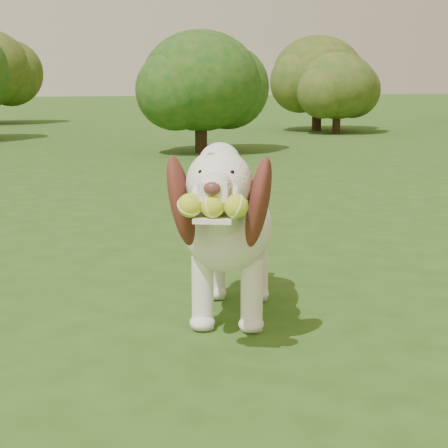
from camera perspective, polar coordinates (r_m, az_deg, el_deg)
name	(u,v)px	position (r m, az deg, el deg)	size (l,w,h in m)	color
ground	(195,330)	(2.78, -2.20, -8.08)	(80.00, 80.00, 0.00)	#264B15
dog	(230,223)	(2.81, 0.48, 0.06)	(0.67, 1.04, 0.71)	white
shrub_f	(318,75)	(13.77, 7.15, 11.22)	(1.63, 1.63, 1.69)	#382314
shrub_d	(337,86)	(13.02, 8.63, 10.36)	(1.32, 1.32, 1.37)	#382314
shrub_c	(201,81)	(9.44, -1.79, 10.84)	(1.47, 1.47, 1.52)	#382314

